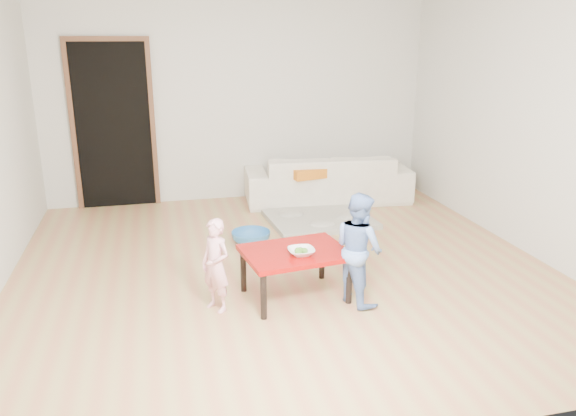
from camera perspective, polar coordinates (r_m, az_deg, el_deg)
name	(u,v)px	position (r m, az deg, el deg)	size (l,w,h in m)	color
floor	(283,267)	(5.41, -0.50, -5.97)	(5.00, 5.00, 0.01)	#BA7A4F
back_wall	(239,101)	(7.47, -4.96, 10.80)	(5.00, 0.02, 2.60)	beige
right_wall	(528,122)	(6.10, 23.22, 8.03)	(0.02, 5.00, 2.60)	beige
doorway	(114,127)	(7.42, -17.30, 7.90)	(1.02, 0.08, 2.11)	brown
sofa	(327,178)	(7.46, 3.99, 3.10)	(2.15, 0.84, 0.63)	white
cushion	(307,172)	(7.10, 1.93, 3.73)	(0.46, 0.41, 0.12)	orange
red_table	(295,274)	(4.73, 0.72, -6.70)	(0.84, 0.63, 0.42)	#8F0907
bowl	(301,252)	(4.56, 1.36, -4.46)	(0.22, 0.22, 0.05)	white
broccoli	(301,251)	(4.56, 1.36, -4.44)	(0.12, 0.12, 0.06)	#2D5919
child_pink	(216,265)	(4.50, -7.34, -5.81)	(0.28, 0.18, 0.76)	pink
child_blue	(359,248)	(4.61, 7.20, -4.08)	(0.45, 0.35, 0.93)	#577FCB
basin	(251,237)	(5.99, -3.78, -2.99)	(0.41, 0.41, 0.13)	#2E6FAF
blanket	(320,219)	(6.68, 3.23, -1.14)	(1.18, 0.98, 0.06)	#B1AD9D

